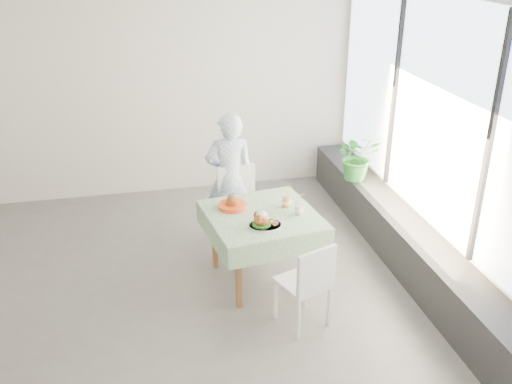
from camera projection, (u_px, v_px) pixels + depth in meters
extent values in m
plane|color=#595654|center=(139.00, 295.00, 5.60)|extent=(6.00, 6.00, 0.00)
cube|color=silver|center=(123.00, 92.00, 7.24)|extent=(6.00, 0.02, 2.80)
cube|color=silver|center=(132.00, 345.00, 2.80)|extent=(6.00, 0.02, 2.80)
cube|color=silver|center=(436.00, 138.00, 5.61)|extent=(0.02, 5.00, 2.80)
cube|color=#D1E0F9|center=(437.00, 114.00, 5.50)|extent=(0.01, 4.80, 2.18)
cube|color=black|center=(405.00, 242.00, 6.05)|extent=(0.40, 4.80, 0.50)
cube|color=brown|center=(262.00, 217.00, 5.58)|extent=(1.02, 1.02, 0.04)
cube|color=silver|center=(262.00, 214.00, 5.57)|extent=(1.18, 1.18, 0.01)
cube|color=white|center=(241.00, 209.00, 6.31)|extent=(0.45, 0.45, 0.04)
cube|color=white|center=(236.00, 183.00, 6.38)|extent=(0.43, 0.06, 0.43)
cube|color=white|center=(303.00, 282.00, 5.05)|extent=(0.51, 0.51, 0.04)
cube|color=white|center=(317.00, 271.00, 4.82)|extent=(0.38, 0.18, 0.40)
imported|color=#99BDF5|center=(230.00, 177.00, 6.38)|extent=(0.57, 0.40, 1.50)
cylinder|color=white|center=(265.00, 226.00, 5.33)|extent=(0.32, 0.32, 0.02)
cylinder|color=#134C13|center=(261.00, 224.00, 5.31)|extent=(0.17, 0.17, 0.02)
ellipsoid|color=#9B5925|center=(261.00, 220.00, 5.29)|extent=(0.15, 0.14, 0.11)
ellipsoid|color=white|center=(261.00, 215.00, 5.27)|extent=(0.11, 0.10, 0.07)
cylinder|color=#AD1710|center=(276.00, 223.00, 5.32)|extent=(0.05, 0.05, 0.03)
cylinder|color=white|center=(286.00, 201.00, 5.69)|extent=(0.09, 0.09, 0.13)
cylinder|color=orange|center=(286.00, 202.00, 5.69)|extent=(0.08, 0.08, 0.09)
cylinder|color=white|center=(286.00, 195.00, 5.66)|extent=(0.09, 0.09, 0.01)
cylinder|color=yellow|center=(287.00, 191.00, 5.64)|extent=(0.01, 0.03, 0.17)
cylinder|color=white|center=(299.00, 209.00, 5.54)|extent=(0.08, 0.08, 0.12)
cylinder|color=white|center=(299.00, 210.00, 5.55)|extent=(0.07, 0.07, 0.09)
cylinder|color=white|center=(299.00, 203.00, 5.51)|extent=(0.09, 0.09, 0.01)
cylinder|color=yellow|center=(300.00, 199.00, 5.50)|extent=(0.01, 0.03, 0.17)
cylinder|color=#D64215|center=(232.00, 206.00, 5.68)|extent=(0.28, 0.28, 0.04)
cylinder|color=white|center=(232.00, 205.00, 5.67)|extent=(0.24, 0.24, 0.02)
ellipsoid|color=#9B5925|center=(232.00, 201.00, 5.66)|extent=(0.13, 0.12, 0.11)
imported|color=#277633|center=(358.00, 156.00, 6.86)|extent=(0.52, 0.46, 0.58)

